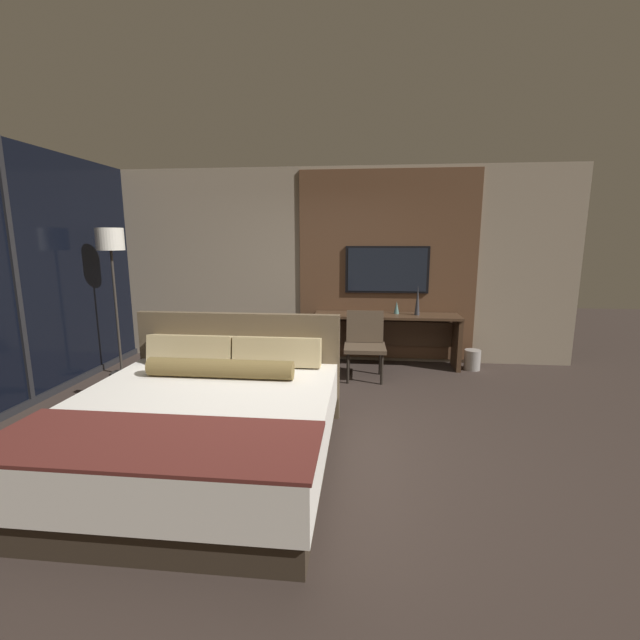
{
  "coord_description": "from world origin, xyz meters",
  "views": [
    {
      "loc": [
        0.63,
        -3.68,
        1.8
      ],
      "look_at": [
        0.15,
        0.86,
        0.93
      ],
      "focal_mm": 24.0,
      "sensor_mm": 36.0,
      "label": 1
    }
  ],
  "objects_px": {
    "book": "(362,314)",
    "waste_bin": "(472,360)",
    "desk": "(386,330)",
    "floor_lamp": "(111,252)",
    "tv": "(387,270)",
    "vase_tall": "(418,300)",
    "desk_chair": "(365,339)",
    "vase_short": "(397,307)",
    "bed": "(203,425)"
  },
  "relations": [
    {
      "from": "floor_lamp",
      "to": "waste_bin",
      "type": "height_order",
      "value": "floor_lamp"
    },
    {
      "from": "vase_short",
      "to": "desk_chair",
      "type": "bearing_deg",
      "value": -126.27
    },
    {
      "from": "tv",
      "to": "desk_chair",
      "type": "xyz_separation_m",
      "value": [
        -0.3,
        -0.74,
        -0.86
      ]
    },
    {
      "from": "vase_tall",
      "to": "waste_bin",
      "type": "xyz_separation_m",
      "value": [
        0.78,
        -0.05,
        -0.82
      ]
    },
    {
      "from": "desk",
      "to": "floor_lamp",
      "type": "distance_m",
      "value": 3.8
    },
    {
      "from": "vase_short",
      "to": "vase_tall",
      "type": "bearing_deg",
      "value": -17.32
    },
    {
      "from": "book",
      "to": "waste_bin",
      "type": "bearing_deg",
      "value": 0.02
    },
    {
      "from": "tv",
      "to": "vase_tall",
      "type": "distance_m",
      "value": 0.63
    },
    {
      "from": "vase_short",
      "to": "tv",
      "type": "bearing_deg",
      "value": 134.98
    },
    {
      "from": "floor_lamp",
      "to": "vase_short",
      "type": "height_order",
      "value": "floor_lamp"
    },
    {
      "from": "bed",
      "to": "floor_lamp",
      "type": "distance_m",
      "value": 3.18
    },
    {
      "from": "bed",
      "to": "vase_tall",
      "type": "height_order",
      "value": "vase_tall"
    },
    {
      "from": "desk_chair",
      "to": "bed",
      "type": "bearing_deg",
      "value": -119.48
    },
    {
      "from": "bed",
      "to": "desk_chair",
      "type": "relative_size",
      "value": 2.57
    },
    {
      "from": "bed",
      "to": "vase_short",
      "type": "bearing_deg",
      "value": 59.89
    },
    {
      "from": "floor_lamp",
      "to": "vase_tall",
      "type": "height_order",
      "value": "floor_lamp"
    },
    {
      "from": "desk",
      "to": "desk_chair",
      "type": "height_order",
      "value": "desk_chair"
    },
    {
      "from": "desk_chair",
      "to": "vase_short",
      "type": "bearing_deg",
      "value": 52.67
    },
    {
      "from": "bed",
      "to": "book",
      "type": "relative_size",
      "value": 8.6
    },
    {
      "from": "desk",
      "to": "book",
      "type": "height_order",
      "value": "book"
    },
    {
      "from": "desk",
      "to": "vase_tall",
      "type": "distance_m",
      "value": 0.61
    },
    {
      "from": "floor_lamp",
      "to": "vase_tall",
      "type": "bearing_deg",
      "value": 10.8
    },
    {
      "from": "floor_lamp",
      "to": "waste_bin",
      "type": "bearing_deg",
      "value": 8.49
    },
    {
      "from": "waste_bin",
      "to": "vase_tall",
      "type": "bearing_deg",
      "value": 176.42
    },
    {
      "from": "desk",
      "to": "tv",
      "type": "xyz_separation_m",
      "value": [
        0.0,
        0.19,
        0.84
      ]
    },
    {
      "from": "vase_short",
      "to": "book",
      "type": "xyz_separation_m",
      "value": [
        -0.48,
        -0.14,
        -0.07
      ]
    },
    {
      "from": "tv",
      "to": "book",
      "type": "bearing_deg",
      "value": -140.67
    },
    {
      "from": "desk_chair",
      "to": "floor_lamp",
      "type": "height_order",
      "value": "floor_lamp"
    },
    {
      "from": "vase_tall",
      "to": "vase_short",
      "type": "xyz_separation_m",
      "value": [
        -0.28,
        0.09,
        -0.12
      ]
    },
    {
      "from": "tv",
      "to": "floor_lamp",
      "type": "distance_m",
      "value": 3.69
    },
    {
      "from": "floor_lamp",
      "to": "desk_chair",
      "type": "bearing_deg",
      "value": 4.28
    },
    {
      "from": "waste_bin",
      "to": "bed",
      "type": "bearing_deg",
      "value": -134.39
    },
    {
      "from": "vase_tall",
      "to": "waste_bin",
      "type": "bearing_deg",
      "value": -3.58
    },
    {
      "from": "tv",
      "to": "floor_lamp",
      "type": "xyz_separation_m",
      "value": [
        -3.55,
        -0.99,
        0.27
      ]
    },
    {
      "from": "desk",
      "to": "floor_lamp",
      "type": "relative_size",
      "value": 1.05
    },
    {
      "from": "vase_short",
      "to": "waste_bin",
      "type": "bearing_deg",
      "value": -7.29
    },
    {
      "from": "bed",
      "to": "tv",
      "type": "bearing_deg",
      "value": 63.09
    },
    {
      "from": "vase_tall",
      "to": "tv",
      "type": "bearing_deg",
      "value": 151.37
    },
    {
      "from": "desk",
      "to": "floor_lamp",
      "type": "height_order",
      "value": "floor_lamp"
    },
    {
      "from": "tv",
      "to": "book",
      "type": "relative_size",
      "value": 4.6
    },
    {
      "from": "tv",
      "to": "floor_lamp",
      "type": "bearing_deg",
      "value": -164.47
    },
    {
      "from": "vase_tall",
      "to": "desk",
      "type": "bearing_deg",
      "value": 174.96
    },
    {
      "from": "tv",
      "to": "vase_short",
      "type": "distance_m",
      "value": 0.56
    },
    {
      "from": "tv",
      "to": "book",
      "type": "xyz_separation_m",
      "value": [
        -0.34,
        -0.28,
        -0.6
      ]
    },
    {
      "from": "floor_lamp",
      "to": "waste_bin",
      "type": "xyz_separation_m",
      "value": [
        4.75,
        0.71,
        -1.49
      ]
    },
    {
      "from": "desk",
      "to": "vase_short",
      "type": "xyz_separation_m",
      "value": [
        0.14,
        0.05,
        0.32
      ]
    },
    {
      "from": "desk",
      "to": "tv",
      "type": "distance_m",
      "value": 0.87
    },
    {
      "from": "desk_chair",
      "to": "book",
      "type": "xyz_separation_m",
      "value": [
        -0.04,
        0.46,
        0.26
      ]
    },
    {
      "from": "vase_short",
      "to": "book",
      "type": "height_order",
      "value": "vase_short"
    },
    {
      "from": "desk",
      "to": "waste_bin",
      "type": "height_order",
      "value": "desk"
    }
  ]
}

